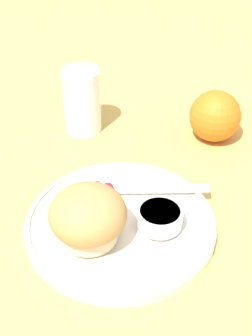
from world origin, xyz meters
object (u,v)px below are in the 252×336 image
Objects in this scene: butter_knife at (139,189)px; orange_fruit at (215,116)px; juice_glass at (82,101)px; muffin at (88,217)px.

butter_knife is 0.21m from orange_fruit.
butter_knife is at bearing -51.41° from juice_glass.
orange_fruit is 0.77× the size of juice_glass.
muffin is 1.12× the size of orange_fruit.
muffin is at bearing -71.47° from juice_glass.
muffin is at bearing -127.03° from butter_knife.
muffin is 0.11m from butter_knife.
juice_glass reaches higher than orange_fruit.
muffin reaches higher than orange_fruit.
orange_fruit is (0.09, 0.19, 0.02)m from butter_knife.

